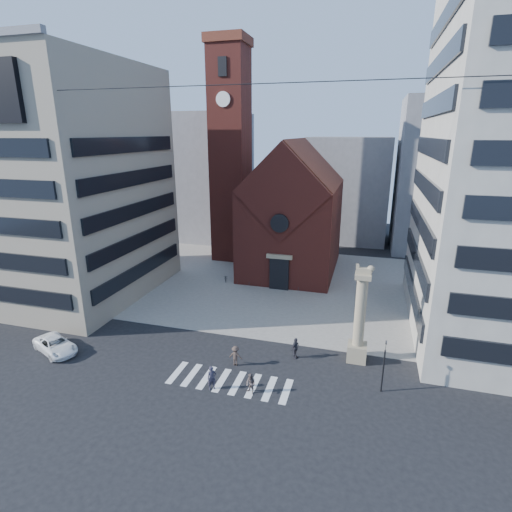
# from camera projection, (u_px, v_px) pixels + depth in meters

# --- Properties ---
(ground) EXTENTS (120.00, 120.00, 0.00)m
(ground) POSITION_uv_depth(u_px,v_px,m) (235.00, 360.00, 34.29)
(ground) COLOR black
(ground) RESTS_ON ground
(piazza) EXTENTS (46.00, 30.00, 0.05)m
(piazza) POSITION_uv_depth(u_px,v_px,m) (282.00, 283.00, 51.73)
(piazza) COLOR #9D968E
(piazza) RESTS_ON ground
(zebra_crossing) EXTENTS (10.20, 3.20, 0.01)m
(zebra_crossing) POSITION_uv_depth(u_px,v_px,m) (230.00, 382.00, 31.39)
(zebra_crossing) COLOR white
(zebra_crossing) RESTS_ON ground
(church) EXTENTS (12.00, 16.65, 18.00)m
(church) POSITION_uv_depth(u_px,v_px,m) (293.00, 214.00, 54.91)
(church) COLOR maroon
(church) RESTS_ON ground
(campanile) EXTENTS (5.50, 5.50, 31.20)m
(campanile) POSITION_uv_depth(u_px,v_px,m) (231.00, 154.00, 57.95)
(campanile) COLOR maroon
(campanile) RESTS_ON ground
(building_left) EXTENTS (18.00, 20.00, 26.00)m
(building_left) POSITION_uv_depth(u_px,v_px,m) (64.00, 185.00, 45.92)
(building_left) COLOR gray
(building_left) RESTS_ON ground
(bg_block_left) EXTENTS (16.00, 14.00, 22.00)m
(bg_block_left) POSITION_uv_depth(u_px,v_px,m) (201.00, 177.00, 73.00)
(bg_block_left) COLOR gray
(bg_block_left) RESTS_ON ground
(bg_block_mid) EXTENTS (14.00, 12.00, 18.00)m
(bg_block_mid) POSITION_uv_depth(u_px,v_px,m) (347.00, 189.00, 71.35)
(bg_block_mid) COLOR gray
(bg_block_mid) RESTS_ON ground
(bg_block_right) EXTENTS (16.00, 14.00, 24.00)m
(bg_block_right) POSITION_uv_depth(u_px,v_px,m) (450.00, 177.00, 63.50)
(bg_block_right) COLOR gray
(bg_block_right) RESTS_ON ground
(lion_column) EXTENTS (1.63, 1.60, 8.68)m
(lion_column) POSITION_uv_depth(u_px,v_px,m) (359.00, 323.00, 33.39)
(lion_column) COLOR gray
(lion_column) RESTS_ON ground
(traffic_light) EXTENTS (0.13, 0.16, 4.30)m
(traffic_light) POSITION_uv_depth(u_px,v_px,m) (384.00, 365.00, 29.54)
(traffic_light) COLOR black
(traffic_light) RESTS_ON ground
(white_car) EXTENTS (5.35, 4.02, 1.35)m
(white_car) POSITION_uv_depth(u_px,v_px,m) (55.00, 345.00, 35.46)
(white_car) COLOR white
(white_car) RESTS_ON ground
(pedestrian_0) EXTENTS (0.83, 0.77, 1.91)m
(pedestrian_0) POSITION_uv_depth(u_px,v_px,m) (212.00, 378.00, 30.23)
(pedestrian_0) COLOR #2A2838
(pedestrian_0) RESTS_ON ground
(pedestrian_1) EXTENTS (0.98, 0.90, 1.63)m
(pedestrian_1) POSITION_uv_depth(u_px,v_px,m) (251.00, 384.00, 29.77)
(pedestrian_1) COLOR #5F504C
(pedestrian_1) RESTS_ON ground
(pedestrian_2) EXTENTS (0.85, 1.19, 1.87)m
(pedestrian_2) POSITION_uv_depth(u_px,v_px,m) (295.00, 348.00, 34.45)
(pedestrian_2) COLOR #2C2B34
(pedestrian_2) RESTS_ON ground
(pedestrian_3) EXTENTS (1.13, 0.65, 1.74)m
(pedestrian_3) POSITION_uv_depth(u_px,v_px,m) (236.00, 356.00, 33.40)
(pedestrian_3) COLOR #41322B
(pedestrian_3) RESTS_ON ground
(scooter_0) EXTENTS (1.05, 1.65, 0.82)m
(scooter_0) POSITION_uv_depth(u_px,v_px,m) (226.00, 278.00, 52.27)
(scooter_0) COLOR black
(scooter_0) RESTS_ON piazza
(scooter_1) EXTENTS (0.92, 1.56, 0.91)m
(scooter_1) POSITION_uv_depth(u_px,v_px,m) (237.00, 279.00, 51.84)
(scooter_1) COLOR black
(scooter_1) RESTS_ON piazza
(scooter_2) EXTENTS (1.05, 1.65, 0.82)m
(scooter_2) POSITION_uv_depth(u_px,v_px,m) (249.00, 281.00, 51.43)
(scooter_2) COLOR black
(scooter_2) RESTS_ON piazza
(scooter_3) EXTENTS (0.92, 1.56, 0.91)m
(scooter_3) POSITION_uv_depth(u_px,v_px,m) (261.00, 282.00, 51.00)
(scooter_3) COLOR black
(scooter_3) RESTS_ON piazza
(scooter_4) EXTENTS (1.05, 1.65, 0.82)m
(scooter_4) POSITION_uv_depth(u_px,v_px,m) (273.00, 283.00, 50.60)
(scooter_4) COLOR black
(scooter_4) RESTS_ON piazza
(scooter_5) EXTENTS (0.92, 1.56, 0.91)m
(scooter_5) POSITION_uv_depth(u_px,v_px,m) (285.00, 284.00, 50.17)
(scooter_5) COLOR black
(scooter_5) RESTS_ON piazza
(scooter_6) EXTENTS (1.05, 1.65, 0.82)m
(scooter_6) POSITION_uv_depth(u_px,v_px,m) (297.00, 286.00, 49.76)
(scooter_6) COLOR black
(scooter_6) RESTS_ON piazza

